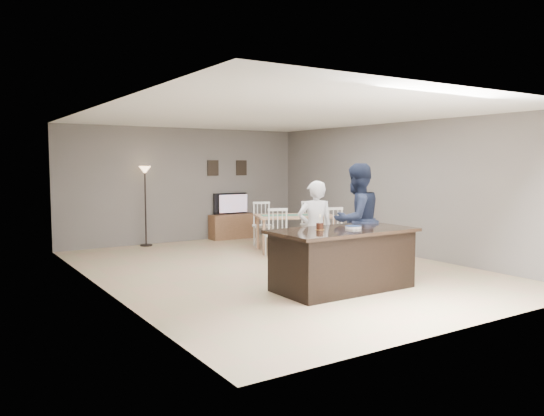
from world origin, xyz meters
TOP-DOWN VIEW (x-y plane):
  - floor at (0.00, 0.00)m, footprint 8.00×8.00m
  - room_shell at (0.00, 0.00)m, footprint 8.00×8.00m
  - kitchen_island at (0.00, -1.80)m, footprint 2.15×1.10m
  - tv_console at (1.20, 3.77)m, footprint 1.20×0.40m
  - television at (1.20, 3.84)m, footprint 0.91×0.12m
  - tv_screen_glow at (1.20, 3.76)m, footprint 0.78×0.00m
  - picture_frames at (1.15, 3.98)m, footprint 1.10×0.02m
  - doorway at (-2.99, -2.30)m, footprint 0.00×2.10m
  - woman at (0.10, -1.00)m, footprint 0.68×0.57m
  - man at (0.77, -1.25)m, footprint 0.94×0.75m
  - birthday_cake at (-0.33, -1.67)m, footprint 0.14×0.14m
  - plate_stack at (0.19, -1.82)m, footprint 0.24×0.24m
  - dining_table at (1.39, 1.39)m, footprint 2.12×2.29m
  - floor_lamp at (-1.04, 3.79)m, footprint 0.27×0.27m

SIDE VIEW (x-z plane):
  - floor at x=0.00m, z-range 0.00..0.00m
  - tv_console at x=1.20m, z-range 0.00..0.60m
  - kitchen_island at x=0.00m, z-range 0.00..0.90m
  - dining_table at x=1.39m, z-range 0.14..1.13m
  - woman at x=0.10m, z-range 0.00..1.59m
  - television at x=1.20m, z-range 0.60..1.13m
  - tv_screen_glow at x=1.20m, z-range 0.48..1.26m
  - plate_stack at x=0.19m, z-range 0.90..0.94m
  - man at x=0.77m, z-range 0.00..1.87m
  - birthday_cake at x=-0.33m, z-range 0.84..1.06m
  - doorway at x=-2.99m, z-range -0.07..2.58m
  - floor_lamp at x=-1.04m, z-range 0.50..2.30m
  - room_shell at x=0.00m, z-range -2.32..5.68m
  - picture_frames at x=1.15m, z-range 1.56..1.94m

